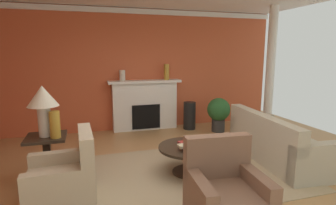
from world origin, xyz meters
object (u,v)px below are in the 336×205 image
at_px(armchair_facing_fireplace, 226,198).
at_px(potted_plant, 219,112).
at_px(fireplace, 145,106).
at_px(vase_on_side_table, 55,125).
at_px(sofa, 276,144).
at_px(coffee_table, 190,153).
at_px(armchair_near_window, 65,182).
at_px(vase_mantel_left, 122,76).
at_px(vase_tall_corner, 190,116).
at_px(side_table, 47,155).
at_px(table_lamp, 43,101).
at_px(vase_mantel_right, 166,72).

bearing_deg(armchair_facing_fireplace, potted_plant, 64.15).
relative_size(fireplace, vase_on_side_table, 4.61).
xyz_separation_m(fireplace, potted_plant, (1.68, -0.71, -0.10)).
height_order(sofa, coffee_table, sofa).
height_order(armchair_near_window, vase_mantel_left, vase_mantel_left).
bearing_deg(potted_plant, fireplace, 157.16).
relative_size(vase_on_side_table, vase_tall_corner, 0.56).
height_order(coffee_table, side_table, side_table).
bearing_deg(side_table, vase_mantel_left, 58.17).
bearing_deg(vase_mantel_left, armchair_near_window, -110.37).
bearing_deg(potted_plant, side_table, -155.68).
distance_m(table_lamp, vase_tall_corner, 3.81).
distance_m(fireplace, armchair_facing_fireplace, 4.08).
bearing_deg(potted_plant, armchair_near_window, -144.21).
relative_size(armchair_facing_fireplace, coffee_table, 0.95).
bearing_deg(coffee_table, vase_mantel_right, 81.44).
height_order(vase_on_side_table, potted_plant, vase_on_side_table).
height_order(side_table, vase_tall_corner, side_table).
bearing_deg(potted_plant, coffee_table, -127.24).
bearing_deg(vase_tall_corner, armchair_near_window, -134.34).
distance_m(sofa, table_lamp, 3.95).
bearing_deg(sofa, armchair_facing_fireplace, -141.70).
distance_m(armchair_near_window, vase_mantel_right, 3.99).
xyz_separation_m(armchair_near_window, coffee_table, (1.85, 0.42, 0.03)).
xyz_separation_m(side_table, vase_mantel_left, (1.44, 2.32, 0.98)).
relative_size(fireplace, side_table, 2.57).
distance_m(table_lamp, potted_plant, 4.10).
bearing_deg(armchair_near_window, vase_mantel_left, 69.63).
bearing_deg(vase_mantel_left, vase_mantel_right, 0.00).
bearing_deg(vase_mantel_right, armchair_near_window, -125.99).
distance_m(armchair_facing_fireplace, vase_mantel_right, 4.21).
height_order(armchair_near_window, coffee_table, armchair_near_window).
distance_m(side_table, table_lamp, 0.82).
xyz_separation_m(vase_mantel_right, vase_tall_corner, (0.53, -0.25, -1.09)).
bearing_deg(armchair_near_window, vase_on_side_table, 101.90).
xyz_separation_m(sofa, table_lamp, (-3.83, 0.30, 0.93)).
bearing_deg(armchair_near_window, potted_plant, 35.79).
distance_m(armchair_facing_fireplace, vase_on_side_table, 2.54).
bearing_deg(coffee_table, vase_on_side_table, 173.03).
bearing_deg(potted_plant, vase_tall_corner, 145.68).
relative_size(side_table, table_lamp, 0.93).
xyz_separation_m(armchair_facing_fireplace, vase_mantel_right, (0.49, 4.02, 1.13)).
height_order(sofa, vase_mantel_right, vase_mantel_right).
height_order(side_table, vase_on_side_table, vase_on_side_table).
height_order(armchair_facing_fireplace, coffee_table, armchair_facing_fireplace).
xyz_separation_m(fireplace, side_table, (-1.99, -2.37, -0.19)).
xyz_separation_m(sofa, armchair_facing_fireplace, (-1.78, -1.41, 0.01)).
xyz_separation_m(side_table, potted_plant, (3.67, 1.66, 0.09)).
xyz_separation_m(armchair_facing_fireplace, coffee_table, (0.09, 1.34, 0.03)).
bearing_deg(side_table, vase_tall_corner, 33.95).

